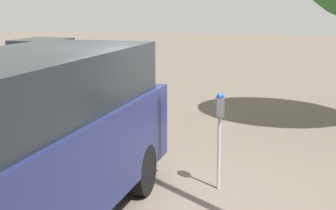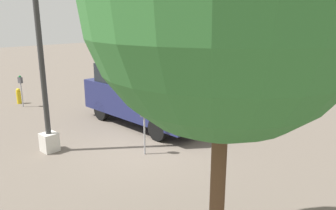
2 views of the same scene
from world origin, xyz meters
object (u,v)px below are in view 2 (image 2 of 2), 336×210
parking_meter_far (21,84)px  parked_van (145,93)px  lamp_post (43,81)px  fire_hydrant (19,96)px  parking_meter_near (144,119)px

parking_meter_far → parked_van: bearing=-173.2°
parking_meter_far → lamp_post: (-5.56, 1.69, 1.06)m
parked_van → fire_hydrant: 6.83m
lamp_post → parked_van: size_ratio=1.25×
lamp_post → fire_hydrant: bearing=-16.3°
lamp_post → fire_hydrant: size_ratio=9.07×
lamp_post → parked_van: lamp_post is taller
parking_meter_far → parking_meter_near: bearing=168.1°
parking_meter_far → parked_van: 6.14m
parking_meter_far → fire_hydrant: size_ratio=1.97×
parked_van → fire_hydrant: (6.53, 1.85, -0.83)m
lamp_post → parked_van: (-0.24, -3.69, -0.92)m
parking_meter_far → fire_hydrant: bearing=-24.0°
parking_meter_far → lamp_post: bearing=150.9°
parking_meter_far → parked_van: parked_van is taller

